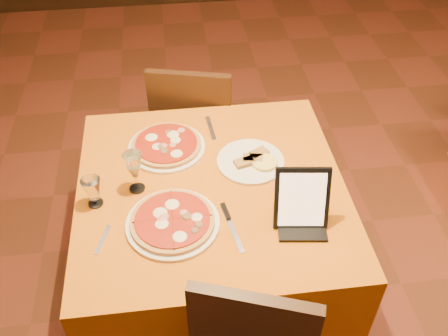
{
  "coord_description": "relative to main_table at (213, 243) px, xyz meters",
  "views": [
    {
      "loc": [
        -0.72,
        -1.37,
        2.19
      ],
      "look_at": [
        -0.54,
        0.07,
        0.86
      ],
      "focal_mm": 40.0,
      "sensor_mm": 36.0,
      "label": 1
    }
  ],
  "objects": [
    {
      "name": "floor",
      "position": [
        0.59,
        -0.09,
        -0.38
      ],
      "size": [
        6.0,
        7.0,
        0.01
      ],
      "primitive_type": "cube",
      "color": "#5E2D19",
      "rests_on": "ground"
    },
    {
      "name": "main_table",
      "position": [
        0.0,
        0.0,
        0.0
      ],
      "size": [
        1.1,
        1.1,
        0.75
      ],
      "primitive_type": "cube",
      "color": "#C9660C",
      "rests_on": "floor"
    },
    {
      "name": "chair_main_far",
      "position": [
        0.0,
        0.8,
        0.08
      ],
      "size": [
        0.48,
        0.48,
        0.91
      ],
      "primitive_type": null,
      "rotation": [
        0.0,
        0.0,
        2.89
      ],
      "color": "black",
      "rests_on": "floor"
    },
    {
      "name": "pizza_near",
      "position": [
        -0.17,
        -0.19,
        0.39
      ],
      "size": [
        0.36,
        0.36,
        0.03
      ],
      "rotation": [
        0.0,
        0.0,
        -0.08
      ],
      "color": "white",
      "rests_on": "main_table"
    },
    {
      "name": "pizza_far",
      "position": [
        -0.17,
        0.26,
        0.39
      ],
      "size": [
        0.34,
        0.34,
        0.03
      ],
      "rotation": [
        0.0,
        0.0,
        -0.27
      ],
      "color": "white",
      "rests_on": "main_table"
    },
    {
      "name": "cutlet_dish",
      "position": [
        0.18,
        0.12,
        0.39
      ],
      "size": [
        0.29,
        0.29,
        0.03
      ],
      "rotation": [
        0.0,
        0.0,
        -0.32
      ],
      "color": "white",
      "rests_on": "main_table"
    },
    {
      "name": "wine_glass",
      "position": [
        -0.3,
        0.02,
        0.47
      ],
      "size": [
        0.07,
        0.07,
        0.19
      ],
      "primitive_type": null,
      "rotation": [
        0.0,
        0.0,
        0.06
      ],
      "color": "tan",
      "rests_on": "main_table"
    },
    {
      "name": "water_glass",
      "position": [
        -0.47,
        -0.05,
        0.44
      ],
      "size": [
        0.06,
        0.06,
        0.13
      ],
      "primitive_type": null,
      "rotation": [
        0.0,
        0.0,
        0.04
      ],
      "color": "white",
      "rests_on": "main_table"
    },
    {
      "name": "tablet",
      "position": [
        0.31,
        -0.23,
        0.49
      ],
      "size": [
        0.21,
        0.12,
        0.24
      ],
      "primitive_type": "cube",
      "rotation": [
        -0.35,
        0.0,
        -0.12
      ],
      "color": "black",
      "rests_on": "main_table"
    },
    {
      "name": "knife",
      "position": [
        0.05,
        -0.24,
        0.38
      ],
      "size": [
        0.06,
        0.24,
        0.01
      ],
      "primitive_type": "cube",
      "rotation": [
        0.0,
        0.0,
        1.75
      ],
      "color": "#B7B7BE",
      "rests_on": "main_table"
    },
    {
      "name": "fork_near",
      "position": [
        -0.43,
        -0.24,
        0.38
      ],
      "size": [
        0.06,
        0.14,
        0.01
      ],
      "primitive_type": "cube",
      "rotation": [
        0.0,
        0.0,
        1.26
      ],
      "color": "silver",
      "rests_on": "main_table"
    },
    {
      "name": "fork_far",
      "position": [
        0.04,
        0.38,
        0.38
      ],
      "size": [
        0.03,
        0.18,
        0.01
      ],
      "primitive_type": "cube",
      "rotation": [
        0.0,
        0.0,
        1.65
      ],
      "color": "silver",
      "rests_on": "main_table"
    }
  ]
}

